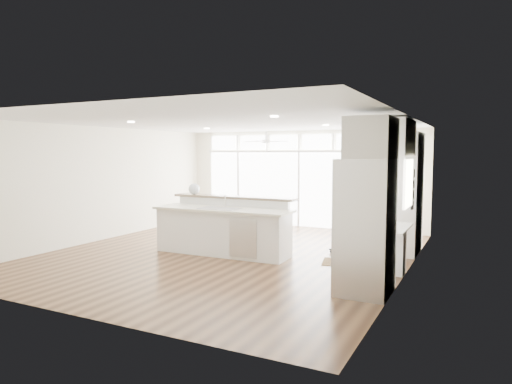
% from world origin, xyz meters
% --- Properties ---
extents(floor, '(7.00, 8.00, 0.02)m').
position_xyz_m(floor, '(0.00, 0.00, -0.01)').
color(floor, '#3C2312').
rests_on(floor, ground).
extents(ceiling, '(7.00, 8.00, 0.02)m').
position_xyz_m(ceiling, '(0.00, 0.00, 2.70)').
color(ceiling, silver).
rests_on(ceiling, wall_back).
extents(wall_back, '(7.00, 0.04, 2.70)m').
position_xyz_m(wall_back, '(0.00, 4.00, 1.35)').
color(wall_back, white).
rests_on(wall_back, floor).
extents(wall_front, '(7.00, 0.04, 2.70)m').
position_xyz_m(wall_front, '(0.00, -4.00, 1.35)').
color(wall_front, white).
rests_on(wall_front, floor).
extents(wall_left, '(0.04, 8.00, 2.70)m').
position_xyz_m(wall_left, '(-3.50, 0.00, 1.35)').
color(wall_left, white).
rests_on(wall_left, floor).
extents(wall_right, '(0.04, 8.00, 2.70)m').
position_xyz_m(wall_right, '(3.50, 0.00, 1.35)').
color(wall_right, white).
rests_on(wall_right, floor).
extents(glass_wall, '(5.80, 0.06, 2.08)m').
position_xyz_m(glass_wall, '(0.00, 3.94, 1.05)').
color(glass_wall, white).
rests_on(glass_wall, wall_back).
extents(transom_row, '(5.90, 0.06, 0.40)m').
position_xyz_m(transom_row, '(0.00, 3.94, 2.38)').
color(transom_row, white).
rests_on(transom_row, wall_back).
extents(desk_window, '(0.04, 0.85, 0.85)m').
position_xyz_m(desk_window, '(3.46, 0.30, 1.55)').
color(desk_window, white).
rests_on(desk_window, wall_right).
extents(ceiling_fan, '(1.16, 1.16, 0.32)m').
position_xyz_m(ceiling_fan, '(-0.50, 2.80, 2.48)').
color(ceiling_fan, silver).
rests_on(ceiling_fan, ceiling).
extents(recessed_lights, '(3.40, 3.00, 0.02)m').
position_xyz_m(recessed_lights, '(0.00, 0.20, 2.68)').
color(recessed_lights, beige).
rests_on(recessed_lights, ceiling).
extents(oven_cabinet, '(0.64, 1.20, 2.50)m').
position_xyz_m(oven_cabinet, '(3.17, 1.80, 1.25)').
color(oven_cabinet, white).
rests_on(oven_cabinet, floor).
extents(desk_nook, '(0.72, 1.30, 0.76)m').
position_xyz_m(desk_nook, '(3.13, 0.30, 0.38)').
color(desk_nook, white).
rests_on(desk_nook, floor).
extents(upper_cabinets, '(0.64, 1.30, 0.64)m').
position_xyz_m(upper_cabinets, '(3.17, 0.30, 2.35)').
color(upper_cabinets, white).
rests_on(upper_cabinets, wall_right).
extents(refrigerator, '(0.76, 0.90, 2.00)m').
position_xyz_m(refrigerator, '(3.11, -1.35, 1.00)').
color(refrigerator, silver).
rests_on(refrigerator, floor).
extents(fridge_cabinet, '(0.64, 0.90, 0.60)m').
position_xyz_m(fridge_cabinet, '(3.17, -1.35, 2.30)').
color(fridge_cabinet, white).
rests_on(fridge_cabinet, wall_right).
extents(framed_photos, '(0.06, 0.22, 0.80)m').
position_xyz_m(framed_photos, '(3.46, 0.92, 1.40)').
color(framed_photos, black).
rests_on(framed_photos, wall_right).
extents(kitchen_island, '(2.95, 1.16, 1.16)m').
position_xyz_m(kitchen_island, '(-0.12, -0.07, 0.58)').
color(kitchen_island, white).
rests_on(kitchen_island, floor).
extents(rug, '(1.01, 0.82, 0.01)m').
position_xyz_m(rug, '(2.37, 0.32, 0.01)').
color(rug, '#382511').
rests_on(rug, floor).
extents(office_chair, '(0.56, 0.53, 0.92)m').
position_xyz_m(office_chair, '(2.14, 1.10, 0.46)').
color(office_chair, black).
rests_on(office_chair, floor).
extents(fishbowl, '(0.27, 0.27, 0.25)m').
position_xyz_m(fishbowl, '(-1.08, 0.31, 1.29)').
color(fishbowl, silver).
rests_on(fishbowl, kitchen_island).
extents(monitor, '(0.10, 0.46, 0.38)m').
position_xyz_m(monitor, '(3.05, 0.30, 0.95)').
color(monitor, black).
rests_on(monitor, desk_nook).
extents(keyboard, '(0.14, 0.34, 0.02)m').
position_xyz_m(keyboard, '(2.88, 0.30, 0.77)').
color(keyboard, silver).
rests_on(keyboard, desk_nook).
extents(potted_plant, '(0.29, 0.32, 0.22)m').
position_xyz_m(potted_plant, '(3.17, 1.80, 2.61)').
color(potted_plant, '#365A26').
rests_on(potted_plant, oven_cabinet).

